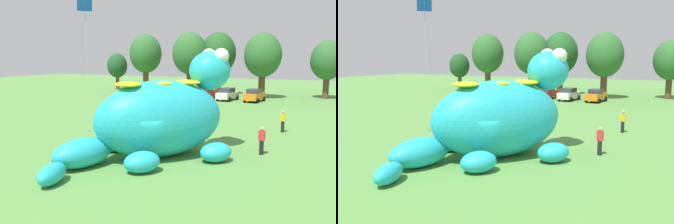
{
  "view_description": "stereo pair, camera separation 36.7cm",
  "coord_description": "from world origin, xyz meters",
  "views": [
    {
      "loc": [
        9.36,
        -16.69,
        5.78
      ],
      "look_at": [
        0.15,
        2.42,
        2.49
      ],
      "focal_mm": 37.84,
      "sensor_mm": 36.0,
      "label": 1
    },
    {
      "loc": [
        9.69,
        -16.53,
        5.78
      ],
      "look_at": [
        0.15,
        2.42,
        2.49
      ],
      "focal_mm": 37.84,
      "sensor_mm": 36.0,
      "label": 2
    }
  ],
  "objects": [
    {
      "name": "ground_plane",
      "position": [
        0.0,
        0.0,
        0.0
      ],
      "size": [
        160.0,
        160.0,
        0.0
      ],
      "primitive_type": "plane",
      "color": "#568E42"
    },
    {
      "name": "giant_inflatable_creature",
      "position": [
        0.15,
        1.39,
        2.32
      ],
      "size": [
        8.71,
        11.96,
        6.33
      ],
      "color": "#23B2C6",
      "rests_on": "ground"
    },
    {
      "name": "car_silver",
      "position": [
        -13.86,
        29.55,
        0.86
      ],
      "size": [
        2.34,
        4.29,
        1.72
      ],
      "color": "#B7BABF",
      "rests_on": "ground"
    },
    {
      "name": "car_black",
      "position": [
        -10.52,
        29.16,
        0.86
      ],
      "size": [
        2.0,
        4.13,
        1.72
      ],
      "color": "black",
      "rests_on": "ground"
    },
    {
      "name": "car_red",
      "position": [
        -7.31,
        30.16,
        0.86
      ],
      "size": [
        2.25,
        4.25,
        1.72
      ],
      "color": "red",
      "rests_on": "ground"
    },
    {
      "name": "car_white",
      "position": [
        -4.07,
        29.68,
        0.86
      ],
      "size": [
        2.36,
        4.29,
        1.72
      ],
      "color": "white",
      "rests_on": "ground"
    },
    {
      "name": "car_orange",
      "position": [
        -0.46,
        29.79,
        0.86
      ],
      "size": [
        2.32,
        4.28,
        1.72
      ],
      "color": "orange",
      "rests_on": "ground"
    },
    {
      "name": "tree_far_left",
      "position": [
        -27.03,
        37.56,
        4.23
      ],
      "size": [
        3.64,
        3.64,
        6.47
      ],
      "color": "brown",
      "rests_on": "ground"
    },
    {
      "name": "tree_left",
      "position": [
        -20.44,
        36.36,
        6.31
      ],
      "size": [
        5.44,
        5.44,
        9.65
      ],
      "color": "brown",
      "rests_on": "ground"
    },
    {
      "name": "tree_mid_left",
      "position": [
        -11.68,
        34.73,
        6.31
      ],
      "size": [
        5.43,
        5.43,
        9.64
      ],
      "color": "brown",
      "rests_on": "ground"
    },
    {
      "name": "tree_centre_left",
      "position": [
        -7.78,
        36.91,
        6.29
      ],
      "size": [
        5.42,
        5.42,
        9.62
      ],
      "color": "brown",
      "rests_on": "ground"
    },
    {
      "name": "tree_centre",
      "position": [
        -0.49,
        34.45,
        6.04
      ],
      "size": [
        5.2,
        5.2,
        9.23
      ],
      "color": "brown",
      "rests_on": "ground"
    },
    {
      "name": "tree_centre_right",
      "position": [
        7.79,
        37.86,
        5.31
      ],
      "size": [
        4.58,
        4.58,
        8.12
      ],
      "color": "brown",
      "rests_on": "ground"
    },
    {
      "name": "spectator_near_inflatable",
      "position": [
        -3.63,
        12.45,
        0.85
      ],
      "size": [
        0.38,
        0.26,
        1.71
      ],
      "color": "#726656",
      "rests_on": "ground"
    },
    {
      "name": "spectator_mid_field",
      "position": [
        5.45,
        4.3,
        0.85
      ],
      "size": [
        0.38,
        0.26,
        1.71
      ],
      "color": "black",
      "rests_on": "ground"
    },
    {
      "name": "spectator_by_cars",
      "position": [
        5.67,
        11.53,
        0.85
      ],
      "size": [
        0.38,
        0.26,
        1.71
      ],
      "color": "black",
      "rests_on": "ground"
    },
    {
      "name": "tethered_flying_kite",
      "position": [
        -8.02,
        5.09,
        9.74
      ],
      "size": [
        1.13,
        1.13,
        10.65
      ],
      "color": "brown",
      "rests_on": "ground"
    }
  ]
}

